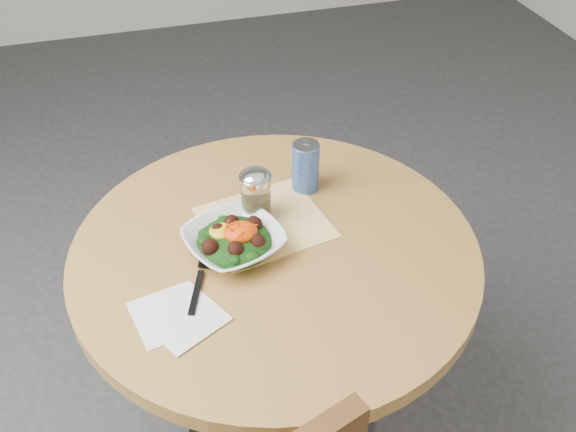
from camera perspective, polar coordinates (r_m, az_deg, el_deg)
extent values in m
cylinder|color=black|center=(1.98, -0.88, -18.52)|extent=(0.52, 0.52, 0.03)
cylinder|color=black|center=(1.70, -1.00, -12.49)|extent=(0.10, 0.10, 0.71)
cylinder|color=#B89142|center=(1.43, -1.17, -3.22)|extent=(0.90, 0.90, 0.04)
cube|color=orange|center=(1.47, -2.07, -0.56)|extent=(0.30, 0.29, 0.00)
cube|color=silver|center=(1.29, -10.49, -8.57)|extent=(0.16, 0.16, 0.00)
cube|color=silver|center=(1.28, -9.21, -8.93)|extent=(0.18, 0.18, 0.00)
imported|color=white|center=(1.39, -4.82, -2.29)|extent=(0.26, 0.26, 0.05)
ellipsoid|color=black|center=(1.39, -4.82, -2.33)|extent=(0.17, 0.17, 0.06)
ellipsoid|color=gold|center=(1.38, -5.95, -1.32)|extent=(0.05, 0.05, 0.02)
ellipsoid|color=#F73805|center=(1.37, -4.27, -1.42)|extent=(0.08, 0.06, 0.03)
cube|color=black|center=(1.32, -8.15, -6.74)|extent=(0.05, 0.12, 0.00)
cube|color=black|center=(1.38, -7.34, -3.78)|extent=(0.05, 0.07, 0.00)
cylinder|color=silver|center=(1.45, -2.87, 1.57)|extent=(0.07, 0.07, 0.10)
cylinder|color=olive|center=(1.47, -2.84, 0.87)|extent=(0.06, 0.06, 0.06)
cylinder|color=silver|center=(1.42, -2.94, 3.38)|extent=(0.07, 0.07, 0.01)
ellipsoid|color=silver|center=(1.41, -2.95, 3.58)|extent=(0.07, 0.07, 0.03)
cylinder|color=navy|center=(1.54, 1.56, 4.41)|extent=(0.07, 0.07, 0.12)
cylinder|color=#B9BAC1|center=(1.50, 1.60, 6.38)|extent=(0.06, 0.06, 0.00)
cube|color=#B9BAC1|center=(1.51, 1.64, 6.63)|extent=(0.02, 0.02, 0.00)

